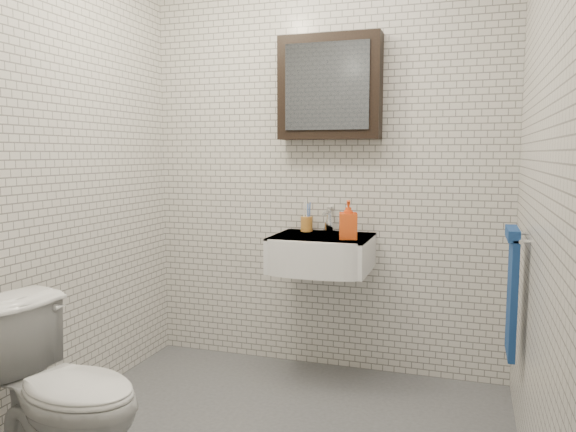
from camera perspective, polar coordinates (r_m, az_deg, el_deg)
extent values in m
cube|color=silver|center=(3.41, 3.66, 5.21)|extent=(2.20, 0.02, 2.50)
cube|color=silver|center=(1.56, -15.02, 3.64)|extent=(2.20, 0.02, 2.50)
cube|color=silver|center=(3.02, -22.22, 4.60)|extent=(0.02, 2.00, 2.50)
cube|color=silver|center=(2.32, 24.30, 4.12)|extent=(0.02, 2.00, 2.50)
cube|color=white|center=(3.23, 3.46, -3.76)|extent=(0.55, 0.45, 0.20)
cylinder|color=silver|center=(3.24, 3.56, -2.17)|extent=(0.31, 0.31, 0.02)
cylinder|color=silver|center=(3.24, 3.57, -2.03)|extent=(0.04, 0.04, 0.01)
cube|color=white|center=(3.22, 3.48, -2.10)|extent=(0.55, 0.45, 0.01)
cylinder|color=silver|center=(3.37, 4.19, -1.12)|extent=(0.06, 0.06, 0.06)
cylinder|color=silver|center=(3.36, 4.20, -0.10)|extent=(0.03, 0.03, 0.08)
cylinder|color=silver|center=(3.30, 3.95, 0.30)|extent=(0.02, 0.12, 0.02)
cube|color=silver|center=(3.39, 4.33, 0.88)|extent=(0.02, 0.09, 0.01)
cube|color=black|center=(3.36, 4.26, 12.88)|extent=(0.60, 0.14, 0.60)
cube|color=#3F444C|center=(3.28, 3.94, 13.03)|extent=(0.49, 0.01, 0.49)
cylinder|color=silver|center=(2.69, 22.37, -1.99)|extent=(0.02, 0.30, 0.02)
cylinder|color=silver|center=(2.82, 22.59, -1.63)|extent=(0.04, 0.02, 0.02)
cylinder|color=silver|center=(2.56, 23.03, -2.40)|extent=(0.04, 0.02, 0.02)
cube|color=navy|center=(2.74, 21.82, -7.57)|extent=(0.03, 0.26, 0.54)
cube|color=navy|center=(2.69, 21.86, -1.65)|extent=(0.05, 0.26, 0.05)
cylinder|color=#BD7C2F|center=(3.39, 1.90, -0.82)|extent=(0.07, 0.07, 0.09)
cylinder|color=white|center=(3.38, 1.64, 0.15)|extent=(0.02, 0.03, 0.17)
cylinder|color=#406CCD|center=(3.37, 2.04, -0.01)|extent=(0.01, 0.02, 0.15)
cylinder|color=white|center=(3.39, 1.89, 0.26)|extent=(0.02, 0.03, 0.18)
cylinder|color=#406CCD|center=(3.39, 2.20, 0.09)|extent=(0.02, 0.04, 0.16)
imported|color=orange|center=(3.09, 6.13, -0.38)|extent=(0.12, 0.12, 0.21)
imported|color=white|center=(2.51, -21.95, -16.36)|extent=(0.78, 0.53, 0.73)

